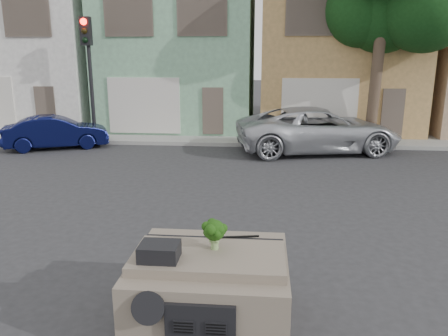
# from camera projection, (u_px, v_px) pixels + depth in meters

# --- Properties ---
(ground_plane) EXTENTS (120.00, 120.00, 0.00)m
(ground_plane) POSITION_uv_depth(u_px,v_px,m) (229.00, 237.00, 8.81)
(ground_plane) COLOR #303033
(ground_plane) RESTS_ON ground
(sidewalk) EXTENTS (40.00, 3.00, 0.15)m
(sidewalk) POSITION_uv_depth(u_px,v_px,m) (248.00, 138.00, 18.92)
(sidewalk) COLOR gray
(sidewalk) RESTS_ON ground
(townhouse_white) EXTENTS (7.20, 8.20, 7.55)m
(townhouse_white) POSITION_uv_depth(u_px,v_px,m) (42.00, 51.00, 22.83)
(townhouse_white) COLOR silver
(townhouse_white) RESTS_ON ground
(townhouse_mint) EXTENTS (7.20, 8.20, 7.55)m
(townhouse_mint) POSITION_uv_depth(u_px,v_px,m) (183.00, 51.00, 22.17)
(townhouse_mint) COLOR #7CB08A
(townhouse_mint) RESTS_ON ground
(townhouse_tan) EXTENTS (7.20, 8.20, 7.55)m
(townhouse_tan) POSITION_uv_depth(u_px,v_px,m) (334.00, 51.00, 21.50)
(townhouse_tan) COLOR tan
(townhouse_tan) RESTS_ON ground
(navy_sedan) EXTENTS (4.12, 2.82, 1.29)m
(navy_sedan) POSITION_uv_depth(u_px,v_px,m) (58.00, 148.00, 17.26)
(navy_sedan) COLOR #090D37
(navy_sedan) RESTS_ON ground
(silver_pickup) EXTENTS (6.54, 4.01, 1.69)m
(silver_pickup) POSITION_uv_depth(u_px,v_px,m) (317.00, 152.00, 16.62)
(silver_pickup) COLOR silver
(silver_pickup) RESTS_ON ground
(traffic_signal) EXTENTS (0.40, 0.40, 5.10)m
(traffic_signal) POSITION_uv_depth(u_px,v_px,m) (90.00, 81.00, 17.91)
(traffic_signal) COLOR black
(traffic_signal) RESTS_ON ground
(tree_near) EXTENTS (4.40, 4.00, 8.50)m
(tree_near) POSITION_uv_depth(u_px,v_px,m) (379.00, 37.00, 16.76)
(tree_near) COLOR #123813
(tree_near) RESTS_ON ground
(car_dashboard) EXTENTS (2.00, 1.80, 1.12)m
(car_dashboard) POSITION_uv_depth(u_px,v_px,m) (210.00, 288.00, 5.78)
(car_dashboard) COLOR #756859
(car_dashboard) RESTS_ON ground
(instrument_hump) EXTENTS (0.48, 0.38, 0.20)m
(instrument_hump) POSITION_uv_depth(u_px,v_px,m) (159.00, 251.00, 5.33)
(instrument_hump) COLOR black
(instrument_hump) RESTS_ON car_dashboard
(wiper_arm) EXTENTS (0.69, 0.15, 0.02)m
(wiper_arm) POSITION_uv_depth(u_px,v_px,m) (234.00, 237.00, 5.98)
(wiper_arm) COLOR black
(wiper_arm) RESTS_ON car_dashboard
(broccoli) EXTENTS (0.38, 0.38, 0.40)m
(broccoli) POSITION_uv_depth(u_px,v_px,m) (215.00, 234.00, 5.58)
(broccoli) COLOR #16360B
(broccoli) RESTS_ON car_dashboard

